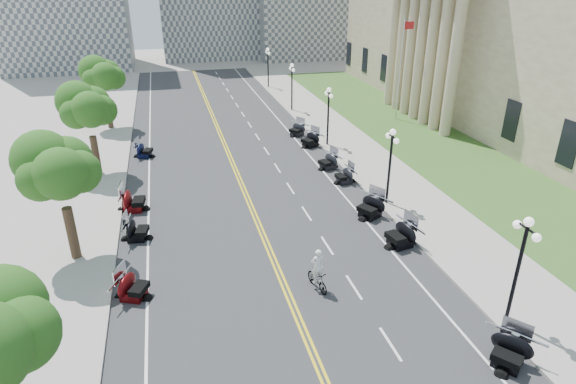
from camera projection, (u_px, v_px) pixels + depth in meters
ground at (271, 253)px, 25.84m from camera, size 160.00×160.00×0.00m
road at (241, 182)px, 34.65m from camera, size 16.00×90.00×0.01m
centerline_yellow_a at (239, 182)px, 34.62m from camera, size 0.12×90.00×0.00m
centerline_yellow_b at (242, 182)px, 34.68m from camera, size 0.12×90.00×0.00m
edge_line_north at (325, 173)px, 36.10m from camera, size 0.12×90.00×0.00m
edge_line_south at (149, 191)px, 33.20m from camera, size 0.12×90.00×0.00m
lane_dash_4 at (390, 344)px, 19.52m from camera, size 0.12×2.00×0.00m
lane_dash_5 at (354, 287)px, 23.04m from camera, size 0.12×2.00×0.00m
lane_dash_6 at (327, 245)px, 26.56m from camera, size 0.12×2.00×0.00m
lane_dash_7 at (307, 213)px, 30.09m from camera, size 0.12×2.00×0.00m
lane_dash_8 at (290, 188)px, 33.61m from camera, size 0.12×2.00×0.00m
lane_dash_9 at (277, 168)px, 37.14m from camera, size 0.12×2.00×0.00m
lane_dash_10 at (266, 151)px, 40.66m from camera, size 0.12×2.00×0.00m
lane_dash_11 at (257, 137)px, 44.19m from camera, size 0.12×2.00×0.00m
lane_dash_12 at (250, 125)px, 47.71m from camera, size 0.12×2.00×0.00m
lane_dash_13 at (243, 114)px, 51.23m from camera, size 0.12×2.00×0.00m
lane_dash_14 at (237, 105)px, 54.76m from camera, size 0.12×2.00×0.00m
lane_dash_15 at (232, 97)px, 58.28m from camera, size 0.12×2.00×0.00m
lane_dash_16 at (227, 90)px, 61.81m from camera, size 0.12×2.00×0.00m
lane_dash_17 at (223, 84)px, 65.33m from camera, size 0.12×2.00×0.00m
lane_dash_18 at (220, 78)px, 68.85m from camera, size 0.12×2.00×0.00m
lane_dash_19 at (216, 73)px, 72.38m from camera, size 0.12×2.00×0.00m
sidewalk_north at (375, 168)px, 37.00m from camera, size 5.00×90.00×0.15m
sidewalk_south at (86, 196)px, 32.24m from camera, size 5.00×90.00×0.15m
lawn at (409, 131)px, 45.65m from camera, size 9.00×60.00×0.10m
civic_building at (530, 25)px, 48.79m from camera, size 26.00×51.00×17.80m
street_lamp_1 at (517, 272)px, 19.67m from camera, size 0.50×1.20×4.90m
street_lamp_2 at (390, 167)px, 30.24m from camera, size 0.50×1.20×4.90m
street_lamp_3 at (328, 117)px, 40.81m from camera, size 0.50×1.20×4.90m
street_lamp_4 at (292, 87)px, 51.38m from camera, size 0.50×1.20×4.90m
street_lamp_5 at (268, 68)px, 61.96m from camera, size 0.50×1.20×4.90m
flagpole at (400, 70)px, 47.23m from camera, size 1.10×0.20×10.00m
tree_2 at (60, 176)px, 23.37m from camera, size 4.80×4.80×9.20m
tree_3 at (88, 113)px, 33.94m from camera, size 4.80×4.80×9.20m
tree_4 at (104, 79)px, 44.51m from camera, size 4.80×4.80×9.20m
motorcycle_n_3 at (510, 351)px, 18.21m from camera, size 2.80×2.80×1.40m
motorcycle_n_5 at (401, 234)px, 26.26m from camera, size 2.51×2.51×1.50m
motorcycle_n_6 at (370, 206)px, 29.42m from camera, size 2.89×2.89×1.48m
motorcycle_n_7 at (344, 175)px, 34.24m from camera, size 1.94×1.94×1.26m
motorcycle_n_8 at (328, 161)px, 36.74m from camera, size 2.36×2.36×1.32m
motorcycle_n_9 at (310, 139)px, 41.44m from camera, size 2.66×2.66×1.40m
motorcycle_n_10 at (297, 129)px, 44.29m from camera, size 2.59×2.59×1.30m
motorcycle_s_5 at (133, 285)px, 22.05m from camera, size 2.55×2.55×1.35m
motorcycle_s_6 at (136, 229)px, 26.93m from camera, size 2.24×2.24×1.34m
motorcycle_s_7 at (133, 199)px, 30.19m from camera, size 2.44×2.44×1.54m
motorcycle_s_9 at (144, 149)px, 39.07m from camera, size 2.35×2.35×1.32m
bicycle at (317, 280)px, 22.73m from camera, size 0.88×1.76×1.02m
cyclist_rider at (318, 254)px, 22.14m from camera, size 0.66×0.43×1.82m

